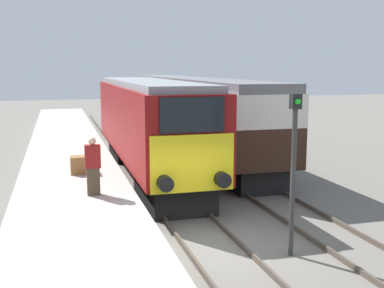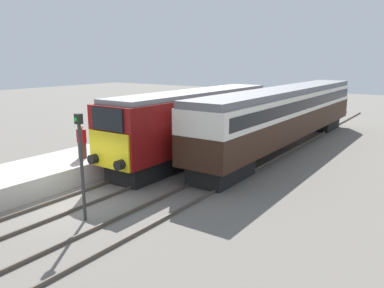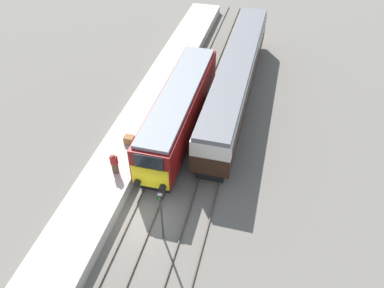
# 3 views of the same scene
# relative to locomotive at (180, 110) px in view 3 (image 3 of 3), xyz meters

# --- Properties ---
(ground_plane) EXTENTS (120.00, 120.00, 0.00)m
(ground_plane) POSITION_rel_locomotive_xyz_m (0.00, -8.89, -2.24)
(ground_plane) COLOR slate
(platform_left) EXTENTS (3.50, 50.00, 0.92)m
(platform_left) POSITION_rel_locomotive_xyz_m (-3.30, -0.89, -1.78)
(platform_left) COLOR #B7B2A8
(platform_left) RESTS_ON ground_plane
(rails_near_track) EXTENTS (1.51, 60.00, 0.14)m
(rails_near_track) POSITION_rel_locomotive_xyz_m (0.00, -3.89, -2.17)
(rails_near_track) COLOR #4C4238
(rails_near_track) RESTS_ON ground_plane
(rails_far_track) EXTENTS (1.50, 60.00, 0.14)m
(rails_far_track) POSITION_rel_locomotive_xyz_m (3.40, -3.89, -2.17)
(rails_far_track) COLOR #4C4238
(rails_far_track) RESTS_ON ground_plane
(locomotive) EXTENTS (2.70, 14.25, 4.03)m
(locomotive) POSITION_rel_locomotive_xyz_m (0.00, 0.00, 0.00)
(locomotive) COLOR black
(locomotive) RESTS_ON ground_plane
(passenger_carriage) EXTENTS (2.75, 21.44, 4.01)m
(passenger_carriage) POSITION_rel_locomotive_xyz_m (3.40, 5.77, 0.21)
(passenger_carriage) COLOR black
(passenger_carriage) RESTS_ON ground_plane
(person_on_platform) EXTENTS (0.44, 0.26, 1.68)m
(person_on_platform) POSITION_rel_locomotive_xyz_m (-2.76, -6.19, -0.49)
(person_on_platform) COLOR #473828
(person_on_platform) RESTS_ON platform_left
(signal_post) EXTENTS (0.24, 0.28, 3.96)m
(signal_post) POSITION_rel_locomotive_xyz_m (1.70, -9.79, 0.11)
(signal_post) COLOR #333333
(signal_post) RESTS_ON ground_plane
(luggage_crate) EXTENTS (0.70, 0.56, 0.60)m
(luggage_crate) POSITION_rel_locomotive_xyz_m (-2.97, -3.15, -1.02)
(luggage_crate) COLOR olive
(luggage_crate) RESTS_ON platform_left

